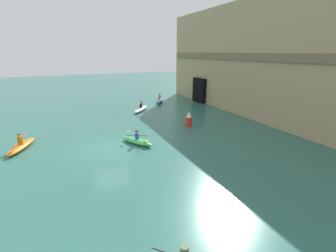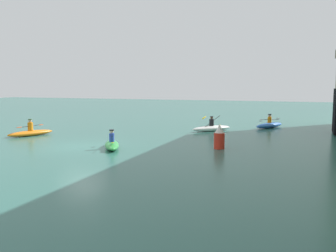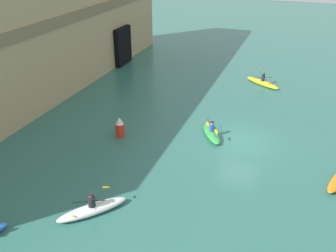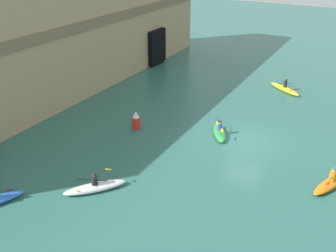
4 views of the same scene
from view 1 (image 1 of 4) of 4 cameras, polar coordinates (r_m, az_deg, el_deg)
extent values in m
plane|color=#2D665B|center=(16.75, -14.39, -5.43)|extent=(120.00, 120.00, 0.00)
cube|color=tan|center=(24.06, 30.12, 14.00)|extent=(38.44, 5.04, 11.54)
cube|color=#79674A|center=(22.03, 26.22, 15.34)|extent=(37.68, 0.24, 0.71)
cube|color=black|center=(31.27, 8.08, 9.04)|extent=(2.64, 0.70, 3.16)
ellipsoid|color=orange|center=(19.13, -33.19, -4.34)|extent=(3.35, 1.89, 0.38)
cylinder|color=orange|center=(18.98, -33.44, -3.03)|extent=(0.35, 0.35, 0.55)
sphere|color=beige|center=(18.86, -33.64, -1.91)|extent=(0.24, 0.24, 0.24)
cylinder|color=#4C6B4C|center=(18.83, -33.69, -1.62)|extent=(0.30, 0.30, 0.06)
cylinder|color=black|center=(18.97, -33.45, -2.95)|extent=(2.11, 0.32, 0.05)
ellipsoid|color=#D84C19|center=(19.82, -32.75, -2.03)|extent=(0.46, 0.24, 0.05)
ellipsoid|color=#D84C19|center=(18.12, -34.22, -3.96)|extent=(0.46, 0.24, 0.05)
ellipsoid|color=blue|center=(31.27, -2.12, 6.51)|extent=(3.45, 2.31, 0.43)
cylinder|color=orange|center=(31.18, -2.13, 7.32)|extent=(0.31, 0.31, 0.47)
sphere|color=beige|center=(31.12, -2.13, 7.95)|extent=(0.23, 0.23, 0.23)
cylinder|color=#232328|center=(31.10, -2.13, 8.12)|extent=(0.29, 0.29, 0.06)
cylinder|color=black|center=(31.18, -2.13, 7.36)|extent=(1.87, 1.38, 0.17)
ellipsoid|color=black|center=(32.14, -1.70, 7.80)|extent=(0.46, 0.41, 0.08)
ellipsoid|color=black|center=(30.21, -2.57, 6.89)|extent=(0.46, 0.41, 0.08)
ellipsoid|color=green|center=(17.06, -7.87, -3.85)|extent=(2.85, 2.09, 0.39)
cylinder|color=#2D47B7|center=(16.91, -7.93, -2.52)|extent=(0.29, 0.29, 0.46)
sphere|color=beige|center=(16.79, -7.98, -1.44)|extent=(0.21, 0.21, 0.21)
cylinder|color=#232328|center=(16.76, -8.00, -1.17)|extent=(0.26, 0.26, 0.06)
cylinder|color=black|center=(16.90, -7.94, -2.44)|extent=(1.76, 1.10, 0.44)
ellipsoid|color=yellow|center=(17.42, -10.19, -1.30)|extent=(0.47, 0.38, 0.13)
ellipsoid|color=yellow|center=(16.41, -5.54, -3.65)|extent=(0.47, 0.38, 0.13)
sphere|color=brown|center=(7.51, 4.24, -28.73)|extent=(0.22, 0.22, 0.22)
cylinder|color=#4C6B4C|center=(7.45, 4.26, -28.26)|extent=(0.28, 0.28, 0.06)
ellipsoid|color=white|center=(26.56, -6.88, 4.28)|extent=(3.10, 2.79, 0.43)
cylinder|color=#232328|center=(26.45, -6.91, 5.25)|extent=(0.35, 0.35, 0.49)
sphere|color=#9E704C|center=(26.38, -6.94, 5.99)|extent=(0.20, 0.20, 0.20)
cylinder|color=#232328|center=(26.36, -6.95, 6.16)|extent=(0.25, 0.25, 0.06)
cylinder|color=black|center=(26.45, -6.92, 5.31)|extent=(1.75, 0.93, 0.89)
ellipsoid|color=yellow|center=(27.36, -6.60, 4.93)|extent=(0.46, 0.35, 0.22)
ellipsoid|color=yellow|center=(25.54, -7.25, 5.71)|extent=(0.46, 0.35, 0.22)
cylinder|color=red|center=(20.88, 5.28, 1.13)|extent=(0.60, 0.60, 0.89)
cone|color=white|center=(20.69, 5.33, 2.94)|extent=(0.51, 0.51, 0.48)
camera|label=2|loc=(15.15, 74.26, -6.58)|focal=40.00mm
camera|label=3|loc=(36.79, -27.74, 24.58)|focal=40.00mm
camera|label=4|loc=(37.78, -33.69, 24.46)|focal=40.00mm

